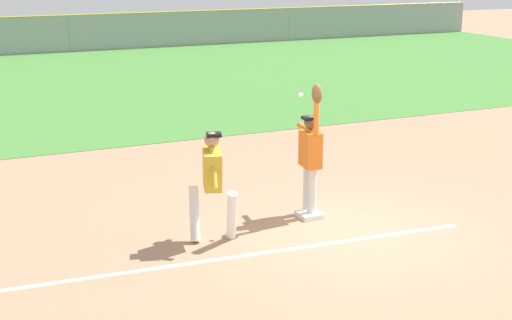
{
  "coord_description": "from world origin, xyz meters",
  "views": [
    {
      "loc": [
        -5.9,
        -9.38,
        4.26
      ],
      "look_at": [
        -1.23,
        1.04,
        1.05
      ],
      "focal_mm": 51.52,
      "sensor_mm": 36.0,
      "label": 1
    }
  ],
  "objects_px": {
    "runner": "(213,179)",
    "baseball": "(301,95)",
    "first_base": "(309,215)",
    "fielder": "(311,151)",
    "parked_car_red": "(149,28)",
    "parked_car_white": "(60,31)"
  },
  "relations": [
    {
      "from": "runner",
      "to": "baseball",
      "type": "distance_m",
      "value": 1.94
    },
    {
      "from": "first_base",
      "to": "baseball",
      "type": "height_order",
      "value": "baseball"
    },
    {
      "from": "fielder",
      "to": "parked_car_red",
      "type": "relative_size",
      "value": 0.5
    },
    {
      "from": "first_base",
      "to": "baseball",
      "type": "bearing_deg",
      "value": -150.64
    },
    {
      "from": "fielder",
      "to": "parked_car_white",
      "type": "xyz_separation_m",
      "value": [
        0.42,
        26.37,
        -0.45
      ]
    },
    {
      "from": "runner",
      "to": "baseball",
      "type": "xyz_separation_m",
      "value": [
        1.56,
        0.16,
        1.14
      ]
    },
    {
      "from": "parked_car_white",
      "to": "parked_car_red",
      "type": "xyz_separation_m",
      "value": [
        4.37,
        -0.28,
        0.0
      ]
    },
    {
      "from": "baseball",
      "to": "parked_car_red",
      "type": "distance_m",
      "value": 26.87
    },
    {
      "from": "baseball",
      "to": "fielder",
      "type": "bearing_deg",
      "value": 36.33
    },
    {
      "from": "first_base",
      "to": "parked_car_white",
      "type": "height_order",
      "value": "parked_car_white"
    },
    {
      "from": "first_base",
      "to": "runner",
      "type": "xyz_separation_m",
      "value": [
        -1.85,
        -0.32,
        0.96
      ]
    },
    {
      "from": "first_base",
      "to": "parked_car_white",
      "type": "distance_m",
      "value": 26.47
    },
    {
      "from": "fielder",
      "to": "parked_car_red",
      "type": "xyz_separation_m",
      "value": [
        4.79,
        26.09,
        -0.45
      ]
    },
    {
      "from": "baseball",
      "to": "first_base",
      "type": "bearing_deg",
      "value": 29.36
    },
    {
      "from": "first_base",
      "to": "fielder",
      "type": "height_order",
      "value": "fielder"
    },
    {
      "from": "first_base",
      "to": "runner",
      "type": "height_order",
      "value": "runner"
    },
    {
      "from": "fielder",
      "to": "runner",
      "type": "xyz_separation_m",
      "value": [
        -1.9,
        -0.41,
        -0.12
      ]
    },
    {
      "from": "fielder",
      "to": "baseball",
      "type": "height_order",
      "value": "fielder"
    },
    {
      "from": "baseball",
      "to": "parked_car_red",
      "type": "bearing_deg",
      "value": 78.99
    },
    {
      "from": "fielder",
      "to": "runner",
      "type": "bearing_deg",
      "value": 18.28
    },
    {
      "from": "parked_car_white",
      "to": "fielder",
      "type": "bearing_deg",
      "value": -88.45
    },
    {
      "from": "parked_car_red",
      "to": "runner",
      "type": "bearing_deg",
      "value": -99.5
    }
  ]
}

